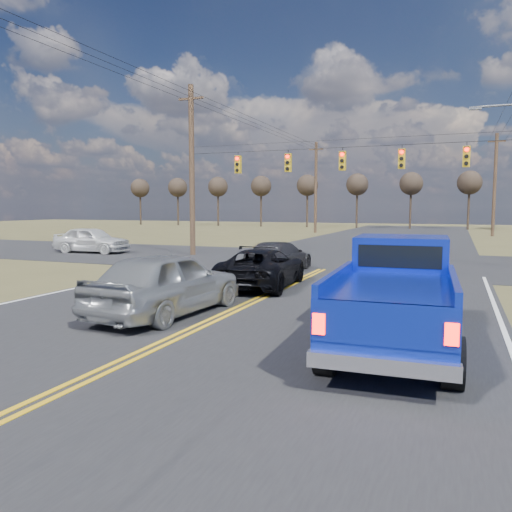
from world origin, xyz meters
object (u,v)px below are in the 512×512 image
at_px(silver_suv, 167,283).
at_px(pickup_truck, 397,296).
at_px(cross_car_west, 92,240).
at_px(black_suv, 262,268).
at_px(dgrey_car_queue, 278,257).
at_px(white_car_queue, 400,255).

bearing_deg(silver_suv, pickup_truck, 175.53).
xyz_separation_m(pickup_truck, silver_suv, (-6.07, 0.94, -0.21)).
distance_m(silver_suv, cross_car_west, 19.76).
bearing_deg(black_suv, dgrey_car_queue, -83.47).
xyz_separation_m(black_suv, white_car_queue, (4.11, 7.03, -0.01)).
relative_size(pickup_truck, white_car_queue, 1.44).
relative_size(silver_suv, cross_car_west, 1.06).
distance_m(dgrey_car_queue, cross_car_west, 14.71).
xyz_separation_m(dgrey_car_queue, cross_car_west, (-14.02, 4.45, 0.14)).
bearing_deg(cross_car_west, white_car_queue, -97.45).
relative_size(silver_suv, white_car_queue, 1.23).
distance_m(pickup_truck, silver_suv, 6.15).
distance_m(black_suv, cross_car_west, 17.07).
relative_size(pickup_truck, silver_suv, 1.17).
distance_m(pickup_truck, cross_car_west, 25.02).
height_order(pickup_truck, cross_car_west, pickup_truck).
distance_m(silver_suv, black_suv, 5.38).
xyz_separation_m(silver_suv, black_suv, (0.68, 5.33, -0.18)).
bearing_deg(dgrey_car_queue, silver_suv, 91.90).
bearing_deg(silver_suv, black_suv, -92.91).
height_order(pickup_truck, white_car_queue, pickup_truck).
bearing_deg(black_suv, silver_suv, 77.97).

